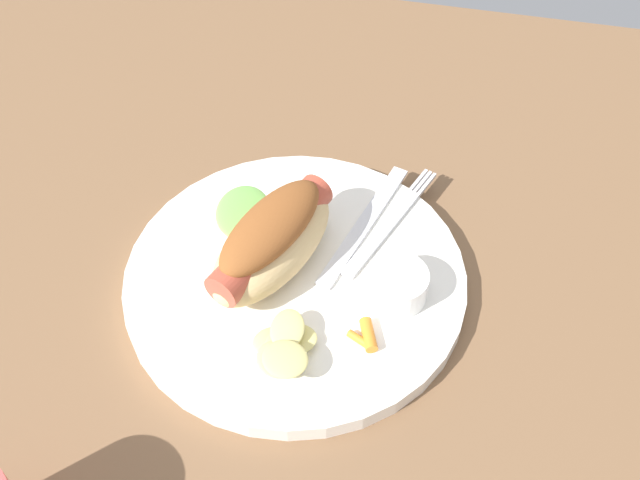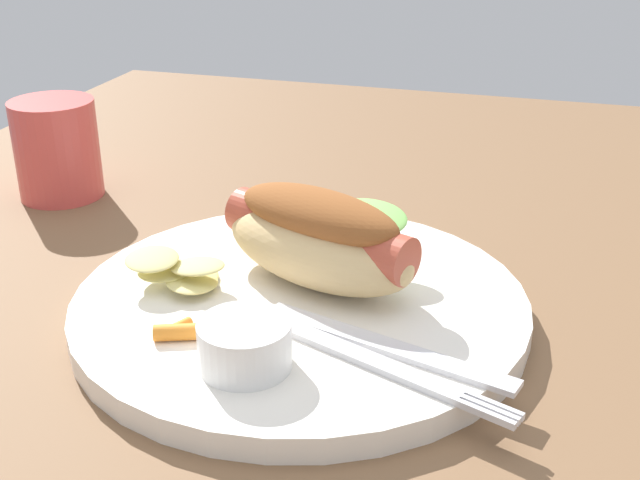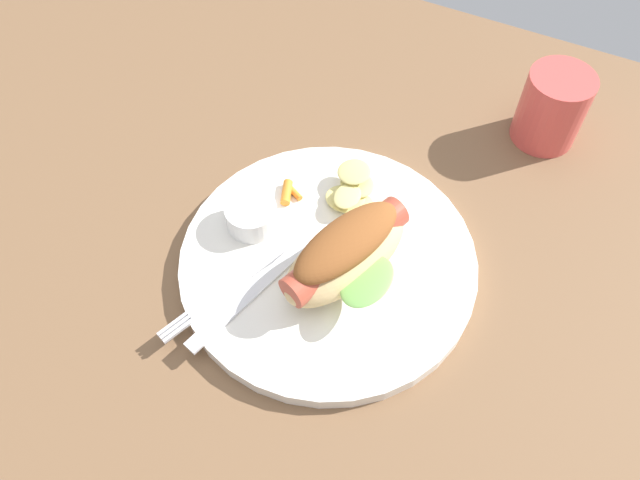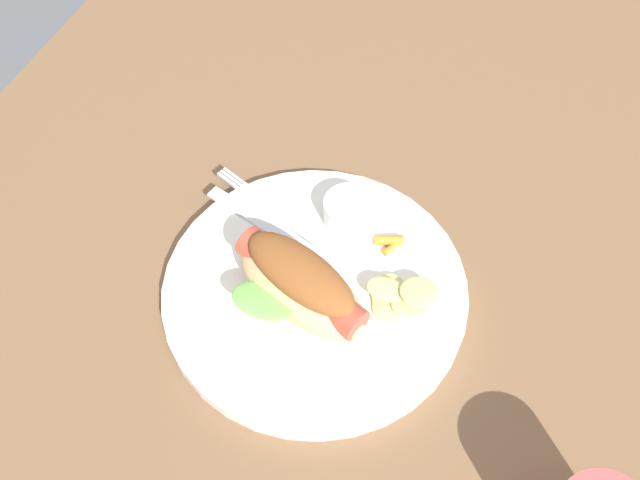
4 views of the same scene
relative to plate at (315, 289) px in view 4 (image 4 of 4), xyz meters
The scene contains 8 objects.
ground_plane 1.80cm from the plate, 83.50° to the right, with size 120.00×90.00×1.80cm, color brown.
plate is the anchor object (origin of this frame).
hot_dog 4.66cm from the plate, 21.89° to the right, with size 11.14×15.48×6.32cm.
sauce_ramekin 8.82cm from the plate, behind, with size 5.13×5.13×2.68cm, color white.
fork 9.90cm from the plate, 133.63° to the right, with size 6.53×14.31×0.40cm.
knife 8.14cm from the plate, 125.21° to the right, with size 15.69×1.40×0.36cm, color silver.
chips_pile 8.13cm from the plate, 96.99° to the left, with size 5.88×7.05×2.41cm.
carrot_garnish 8.75cm from the plate, 143.35° to the left, with size 2.68×2.98×0.99cm.
Camera 4 is at (31.72, 12.97, 56.82)cm, focal length 38.44 mm.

